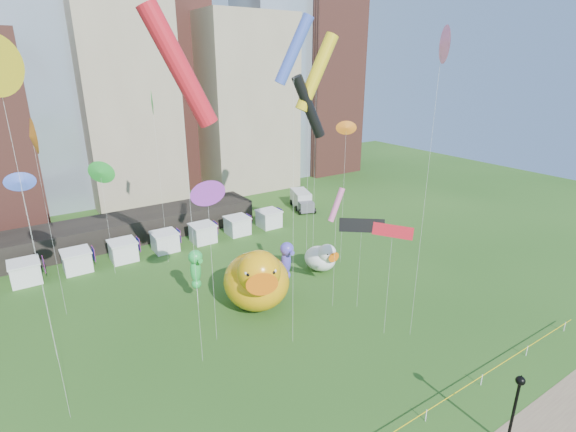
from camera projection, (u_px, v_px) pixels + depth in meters
skyline at (107, 66)px, 66.89m from camera, size 101.00×23.00×68.00m
pavilion at (111, 232)px, 55.29m from camera, size 38.00×6.00×3.20m
vendor_tents at (165, 242)px, 53.37m from camera, size 33.24×2.80×2.40m
big_duck at (257, 279)px, 40.23m from camera, size 8.54×9.39×6.54m
small_duck at (322, 257)px, 48.03m from camera, size 3.34×4.47×3.43m
seahorse_green at (196, 266)px, 40.41m from camera, size 1.43×1.74×5.66m
seahorse_purple at (287, 258)px, 42.65m from camera, size 1.40×1.74×5.47m
lamppost at (515, 404)px, 25.22m from camera, size 0.54×0.54×5.23m
box_truck at (302, 200)px, 68.92m from camera, size 4.24×6.73×2.69m
kite_0 at (393, 231)px, 34.09m from camera, size 2.03×2.96×9.93m
kite_1 at (337, 205)px, 38.05m from camera, size 1.82×0.66×11.69m
kite_2 at (309, 107)px, 43.22m from camera, size 3.85×1.68×20.96m
kite_3 at (100, 173)px, 43.99m from camera, size 1.62×1.97×12.57m
kite_5 at (294, 50)px, 28.54m from camera, size 2.76×1.72×25.02m
kite_6 at (32, 136)px, 34.55m from camera, size 0.43×2.85×17.84m
kite_7 at (207, 193)px, 32.08m from camera, size 1.94×0.35×13.81m
kite_8 at (179, 67)px, 26.55m from camera, size 4.60×2.20×25.48m
kite_9 at (442, 45)px, 29.32m from camera, size 1.88×2.08×24.38m
kite_10 at (362, 226)px, 38.54m from camera, size 3.45×2.95×8.90m
kite_11 at (153, 107)px, 44.67m from camera, size 0.89×2.36×19.31m
kite_12 at (317, 73)px, 42.59m from camera, size 4.60×2.15×24.81m
kite_13 at (20, 183)px, 29.24m from camera, size 1.33×0.34×15.01m
kite_14 at (346, 129)px, 45.35m from camera, size 1.28×0.99×16.25m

